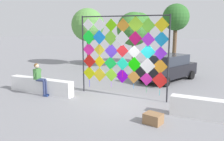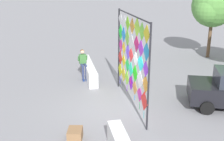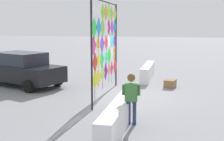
% 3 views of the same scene
% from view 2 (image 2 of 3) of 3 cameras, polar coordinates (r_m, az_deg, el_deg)
% --- Properties ---
extents(ground, '(120.00, 120.00, 0.00)m').
position_cam_2_polar(ground, '(12.04, 0.64, -7.73)').
color(ground, gray).
extents(plaza_ledge_left, '(3.79, 0.45, 0.77)m').
position_cam_2_polar(plaza_ledge_left, '(15.73, -4.69, 0.08)').
color(plaza_ledge_left, white).
rests_on(plaza_ledge_left, ground).
extents(kite_display_rack, '(4.49, 0.12, 3.92)m').
position_cam_2_polar(kite_display_rack, '(11.66, 3.94, 3.43)').
color(kite_display_rack, '#232328').
rests_on(kite_display_rack, ground).
extents(seated_vendor, '(0.75, 0.54, 1.62)m').
position_cam_2_polar(seated_vendor, '(15.28, -5.87, 1.77)').
color(seated_vendor, navy).
rests_on(seated_vendor, ground).
extents(cardboard_box_large, '(0.70, 0.61, 0.37)m').
position_cam_2_polar(cardboard_box_large, '(9.95, -7.50, -12.69)').
color(cardboard_box_large, olive).
rests_on(cardboard_box_large, ground).
extents(tree_broadleaf, '(2.81, 2.85, 4.93)m').
position_cam_2_polar(tree_broadleaf, '(20.27, 19.77, 12.06)').
color(tree_broadleaf, brown).
rests_on(tree_broadleaf, ground).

